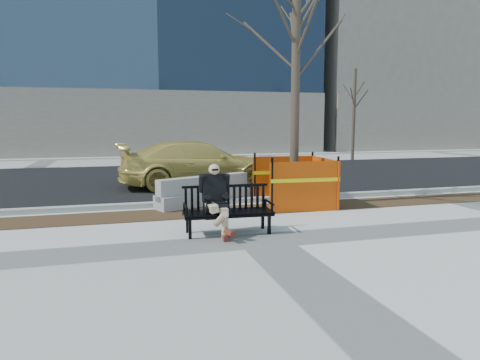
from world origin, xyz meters
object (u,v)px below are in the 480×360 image
object	(u,v)px
bench	(228,233)
tree_fence	(293,205)
jersey_barrier_left	(204,205)
seated_man	(215,234)
sedan	(199,186)

from	to	relation	value
bench	tree_fence	distance (m)	3.15
jersey_barrier_left	bench	bearing A→B (deg)	-115.57
seated_man	sedan	bearing A→B (deg)	85.57
bench	seated_man	bearing A→B (deg)	168.80
seated_man	tree_fence	xyz separation A→B (m)	(2.47, 2.15, 0.00)
sedan	jersey_barrier_left	size ratio (longest dim) A/B	1.96
jersey_barrier_left	tree_fence	bearing A→B (deg)	-41.06
seated_man	tree_fence	world-z (taller)	tree_fence
bench	sedan	world-z (taller)	sedan
bench	sedan	size ratio (longest dim) A/B	0.33
tree_fence	jersey_barrier_left	size ratio (longest dim) A/B	2.48
tree_fence	seated_man	bearing A→B (deg)	-138.88
seated_man	jersey_barrier_left	size ratio (longest dim) A/B	0.51
sedan	seated_man	bearing A→B (deg)	169.71
seated_man	sedan	xyz separation A→B (m)	(0.75, 6.01, 0.00)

